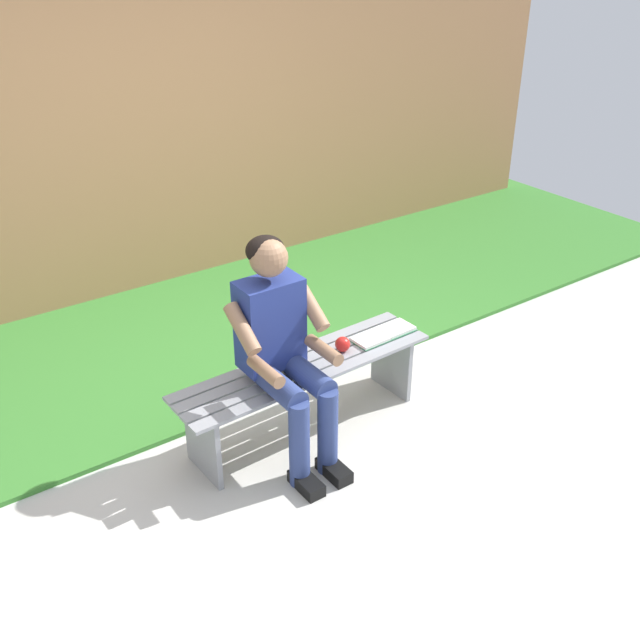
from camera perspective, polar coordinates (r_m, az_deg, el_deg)
ground_plane at (r=3.41m, az=-6.63°, el=-23.01°), size 10.00×7.00×0.04m
grass_strip at (r=5.46m, az=-9.69°, el=-0.62°), size 9.00×2.20×0.03m
brick_wall at (r=5.64m, az=-20.19°, el=14.92°), size 9.50×0.24×2.94m
bench_near at (r=4.21m, az=-1.18°, el=-4.69°), size 1.59×0.43×0.44m
person_seated at (r=3.86m, az=-2.90°, el=-1.95°), size 0.50×0.69×1.24m
apple at (r=4.26m, az=1.76°, el=-1.88°), size 0.09×0.09×0.09m
book_open at (r=4.44m, az=4.91°, el=-1.10°), size 0.42×0.17×0.02m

